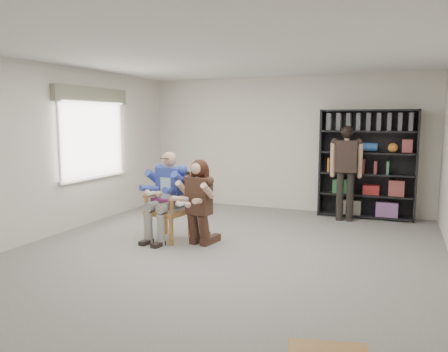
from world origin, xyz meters
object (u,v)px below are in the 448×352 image
at_px(kneeling_woman, 198,204).
at_px(armchair, 168,206).
at_px(seated_man, 168,196).
at_px(standing_man, 346,174).
at_px(bookshelf, 367,164).

bearing_deg(kneeling_woman, armchair, 178.23).
relative_size(seated_man, standing_man, 0.79).
bearing_deg(kneeling_woman, seated_man, 178.23).
bearing_deg(bookshelf, seated_man, -134.45).
bearing_deg(standing_man, seated_man, -139.64).
height_order(armchair, bookshelf, bookshelf).
xyz_separation_m(armchair, seated_man, (0.00, -0.00, 0.16)).
distance_m(seated_man, kneeling_woman, 0.60).
height_order(bookshelf, standing_man, bookshelf).
distance_m(armchair, kneeling_woman, 0.60).
bearing_deg(seated_man, kneeling_woman, -1.77).
bearing_deg(armchair, bookshelf, 55.46).
bearing_deg(seated_man, armchair, 99.92).
bearing_deg(armchair, seated_man, -80.08).
xyz_separation_m(seated_man, bookshelf, (2.79, 2.85, 0.34)).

